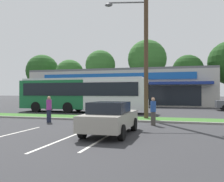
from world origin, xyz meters
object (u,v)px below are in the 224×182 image
Objects in this scene: city_bus at (82,94)px; car_0 at (123,102)px; utility_pole at (144,33)px; car_3 at (110,118)px; pedestrian_near_bench at (153,111)px; pedestrian_by_pole at (49,109)px.

city_bus is 2.62× the size of car_0.
utility_pole reaches higher than car_3.
car_0 is (-4.23, 11.64, -5.28)m from utility_pole.
car_3 is 2.63× the size of pedestrian_near_bench.
utility_pole is 2.40× the size of car_0.
utility_pole is 2.69× the size of car_3.
utility_pole is 5.98m from pedestrian_near_bench.
city_bus reaches higher than pedestrian_near_bench.
car_0 is at bearing -155.84° from pedestrian_near_bench.
city_bus is at bearing 28.05° from car_3.
utility_pole is at bearing -157.03° from pedestrian_near_bench.
utility_pole is at bearing 35.46° from pedestrian_by_pole.
utility_pole is 7.07× the size of pedestrian_near_bench.
city_bus is at bearing 103.81° from pedestrian_by_pole.
pedestrian_near_bench is at bearing -44.19° from city_bus.
pedestrian_near_bench is (1.51, 3.69, 0.05)m from car_3.
pedestrian_by_pole is (-5.03, 3.34, 0.07)m from car_3.
city_bus is 12.92m from car_3.
pedestrian_by_pole reaches higher than pedestrian_near_bench.
pedestrian_by_pole reaches higher than car_3.
utility_pole is at bearing -70.03° from car_0.
car_3 is at bearing -27.07° from pedestrian_by_pole.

